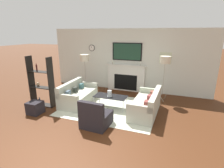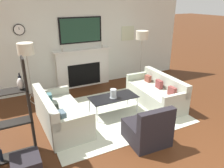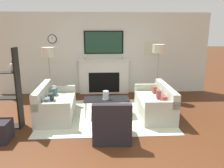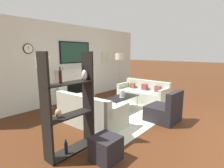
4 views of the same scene
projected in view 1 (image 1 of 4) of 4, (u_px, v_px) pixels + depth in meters
ground_plane at (58, 163)px, 3.52m from camera, size 60.00×60.00×0.00m
fireplace_wall at (127, 64)px, 7.70m from camera, size 7.13×0.28×2.70m
area_rug at (110, 107)px, 6.12m from camera, size 3.16×2.48×0.01m
couch_left at (78, 96)px, 6.47m from camera, size 0.89×1.69×0.79m
couch_right at (146, 105)px, 5.62m from camera, size 0.82×1.77×0.75m
armchair at (96, 118)px, 4.85m from camera, size 0.76×0.78×0.81m
coffee_table at (110, 97)px, 6.02m from camera, size 1.14×0.54×0.43m
hurricane_candle at (109, 94)px, 5.96m from camera, size 0.17×0.17×0.21m
floor_lamp_left at (85, 58)px, 7.46m from camera, size 0.38×0.38×1.64m
floor_lamp_right at (165, 61)px, 6.34m from camera, size 0.37×0.37×1.72m
shelf_unit at (41, 83)px, 6.10m from camera, size 0.90×0.28×1.76m
ottoman at (35, 108)px, 5.64m from camera, size 0.42×0.42×0.40m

